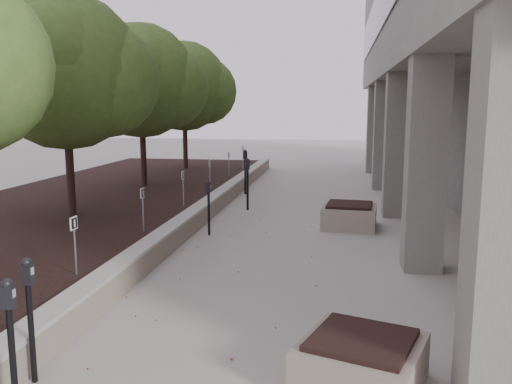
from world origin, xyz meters
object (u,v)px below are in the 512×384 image
Objects in this scene: crabapple_tree_5 at (184,105)px; planter_front at (361,362)px; crabapple_tree_4 at (142,105)px; parking_meter_4 at (248,184)px; parking_meter_1 at (31,321)px; parking_meter_2 at (12,350)px; crabapple_tree_3 at (66,105)px; planter_back at (349,215)px; parking_meter_5 at (245,172)px; parking_meter_3 at (209,208)px.

planter_front is at bearing -67.40° from crabapple_tree_5.
planter_front is (6.90, -11.58, -2.83)m from crabapple_tree_4.
parking_meter_1 is at bearing -103.86° from parking_meter_4.
crabapple_tree_5 is 3.48× the size of parking_meter_4.
planter_front is (3.42, 1.16, -0.44)m from parking_meter_2.
crabapple_tree_3 reaches higher than planter_back.
parking_meter_4 is (3.92, -6.78, -2.34)m from crabapple_tree_5.
crabapple_tree_4 reaches higher than parking_meter_1.
crabapple_tree_5 is 8.17m from parking_meter_4.
parking_meter_2 is at bearing -70.63° from parking_meter_1.
crabapple_tree_5 reaches higher than parking_meter_4.
crabapple_tree_4 reaches higher than parking_meter_5.
crabapple_tree_4 is 8.29m from planter_back.
parking_meter_5 is 5.90m from planter_back.
crabapple_tree_5 is at bearing 90.00° from crabapple_tree_3.
crabapple_tree_3 reaches higher than planter_front.
parking_meter_1 is 13.10m from parking_meter_5.
crabapple_tree_3 is at bearing -140.05° from parking_meter_5.
planter_back is (3.56, -4.68, -0.48)m from parking_meter_5.
crabapple_tree_5 is 3.73× the size of parking_meter_1.
parking_meter_2 is 10.97m from parking_meter_4.
parking_meter_4 is 2.88m from parking_meter_5.
parking_meter_2 is 9.74m from planter_back.
parking_meter_3 is at bearing 82.46° from parking_meter_2.
crabapple_tree_5 is at bearing 128.65° from planter_back.
parking_meter_4 is at bearing -99.60° from parking_meter_5.
crabapple_tree_4 reaches higher than planter_back.
planter_front is (6.90, -6.58, -2.83)m from crabapple_tree_3.
parking_meter_1 is 9.19m from planter_back.
parking_meter_3 reaches higher than planter_front.
crabapple_tree_5 is 10.90m from parking_meter_3.
parking_meter_4 is (0.67, 10.27, 0.05)m from parking_meter_1.
parking_meter_1 reaches higher than planter_back.
crabapple_tree_4 is 3.73× the size of parking_meter_1.
crabapple_tree_5 reaches higher than parking_meter_3.
planter_back is at bearing 90.01° from planter_front.
crabapple_tree_4 and crabapple_tree_5 have the same top height.
crabapple_tree_4 is 5.00m from crabapple_tree_5.
parking_meter_4 reaches higher than parking_meter_1.
parking_meter_4 is 1.24× the size of planter_front.
parking_meter_4 is at bearing 91.33° from parking_meter_3.
parking_meter_2 reaches higher than planter_front.
parking_meter_5 is (-0.58, 2.83, 0.01)m from parking_meter_4.
parking_meter_4 reaches higher than parking_meter_2.
crabapple_tree_4 reaches higher than parking_meter_3.
crabapple_tree_3 is 9.95m from planter_front.
crabapple_tree_5 is (0.00, 5.00, 0.00)m from crabapple_tree_4.
parking_meter_1 is (3.25, -12.05, -2.39)m from crabapple_tree_4.
crabapple_tree_4 reaches higher than parking_meter_4.
parking_meter_2 is 13.79m from parking_meter_5.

